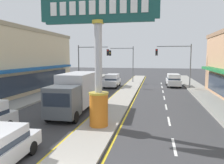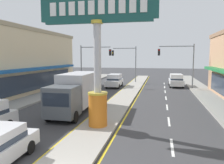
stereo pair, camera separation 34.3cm
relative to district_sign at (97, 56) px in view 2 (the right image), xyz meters
The scene contains 13 objects.
median_strip 11.99m from the district_sign, 90.00° to the left, with size 2.30×52.00×0.14m, color #A39E93.
sidewalk_left 13.65m from the district_sign, 134.93° to the left, with size 2.75×60.00×0.18m, color gray.
sidewalk_right 13.65m from the district_sign, 45.07° to the left, with size 2.75×60.00×0.18m, color gray.
lane_markings 10.78m from the district_sign, 90.00° to the left, with size 9.04×52.00×0.01m.
district_sign is the anchor object (origin of this frame).
storefront_left 18.18m from the district_sign, 144.72° to the left, with size 8.85×23.67×7.91m.
traffic_light_left_side 19.88m from the district_sign, 108.73° to the left, with size 4.86×0.46×6.20m.
traffic_light_right_side 19.67m from the district_sign, 71.07° to the left, with size 4.86×0.46×6.20m.
traffic_light_median_far 24.33m from the district_sign, 94.37° to the left, with size 4.20×0.46×6.20m.
box_truck_far_right_lane 5.24m from the district_sign, 129.84° to the left, with size 2.35×6.94×3.12m.
suv_near_left_lane 18.94m from the district_sign, 98.65° to the left, with size 2.00×4.62×1.90m.
sedan_mid_left_lane 18.64m from the district_sign, 109.50° to the left, with size 1.87×4.32×1.53m.
suv_far_left_oncoming 21.86m from the district_sign, 73.58° to the left, with size 2.04×4.64×1.90m.
Camera 2 is at (3.78, -5.99, 4.48)m, focal length 34.90 mm.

